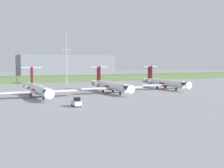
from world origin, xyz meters
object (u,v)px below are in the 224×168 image
at_px(safety_cone_front_marker, 183,93).
at_px(regional_jet_third, 164,82).
at_px(safety_cone_mid_marker, 190,93).
at_px(antenna_mast, 66,63).
at_px(baggage_tug, 76,103).
at_px(regional_jet_second, 110,85).
at_px(safety_cone_rear_marker, 198,92).
at_px(regional_jet_nearest, 38,89).

bearing_deg(safety_cone_front_marker, regional_jet_third, 75.09).
relative_size(safety_cone_front_marker, safety_cone_mid_marker, 1.00).
bearing_deg(antenna_mast, safety_cone_front_marker, -63.89).
height_order(regional_jet_third, safety_cone_mid_marker, regional_jet_third).
xyz_separation_m(regional_jet_third, antenna_mast, (-30.19, 33.42, 7.83)).
bearing_deg(regional_jet_third, baggage_tug, -145.44).
relative_size(regional_jet_second, safety_cone_rear_marker, 56.36).
bearing_deg(regional_jet_second, safety_cone_front_marker, -32.27).
relative_size(regional_jet_second, baggage_tug, 9.69).
bearing_deg(regional_jet_third, antenna_mast, 132.09).
relative_size(regional_jet_third, safety_cone_mid_marker, 56.36).
height_order(baggage_tug, safety_cone_front_marker, baggage_tug).
distance_m(regional_jet_third, safety_cone_front_marker, 19.03).
bearing_deg(regional_jet_third, safety_cone_front_marker, -104.91).
relative_size(baggage_tug, safety_cone_rear_marker, 5.82).
relative_size(regional_jet_second, safety_cone_mid_marker, 56.36).
bearing_deg(regional_jet_second, regional_jet_third, 11.20).
distance_m(regional_jet_nearest, safety_cone_front_marker, 47.27).
xyz_separation_m(regional_jet_second, regional_jet_third, (25.71, 5.09, 0.00)).
height_order(regional_jet_nearest, safety_cone_mid_marker, regional_jet_nearest).
relative_size(regional_jet_third, safety_cone_rear_marker, 56.36).
distance_m(antenna_mast, safety_cone_rear_marker, 61.82).
height_order(regional_jet_second, safety_cone_rear_marker, regional_jet_second).
bearing_deg(safety_cone_mid_marker, baggage_tug, -163.08).
height_order(baggage_tug, safety_cone_rear_marker, baggage_tug).
bearing_deg(safety_cone_front_marker, regional_jet_second, 147.73).
xyz_separation_m(antenna_mast, safety_cone_mid_marker, (28.29, -51.88, -10.10)).
height_order(safety_cone_front_marker, safety_cone_rear_marker, same).
height_order(regional_jet_second, safety_cone_front_marker, regional_jet_second).
bearing_deg(regional_jet_second, regional_jet_nearest, -172.89).
relative_size(antenna_mast, baggage_tug, 7.83).
bearing_deg(regional_jet_third, regional_jet_second, -168.80).
bearing_deg(safety_cone_mid_marker, regional_jet_third, 84.12).
xyz_separation_m(regional_jet_third, safety_cone_mid_marker, (-1.90, -18.46, -2.26)).
bearing_deg(regional_jet_third, safety_cone_mid_marker, -95.88).
xyz_separation_m(antenna_mast, safety_cone_front_marker, (25.33, -51.67, -10.10)).
bearing_deg(regional_jet_nearest, safety_cone_front_marker, -12.24).
distance_m(baggage_tug, safety_cone_front_marker, 43.84).
bearing_deg(regional_jet_nearest, regional_jet_second, 7.11).
bearing_deg(baggage_tug, safety_cone_mid_marker, 16.92).
bearing_deg(safety_cone_front_marker, safety_cone_mid_marker, -3.95).
distance_m(baggage_tug, safety_cone_rear_marker, 49.63).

